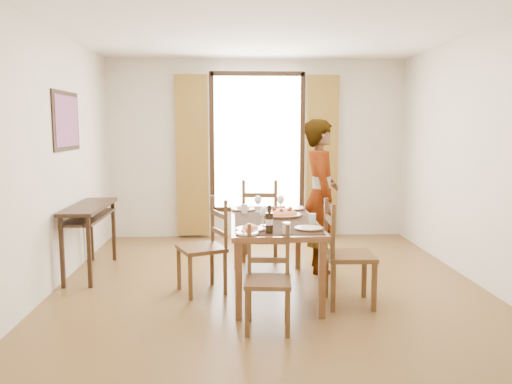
{
  "coord_description": "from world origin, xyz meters",
  "views": [
    {
      "loc": [
        -0.4,
        -5.12,
        1.69
      ],
      "look_at": [
        -0.14,
        0.12,
        1.0
      ],
      "focal_mm": 35.0,
      "sensor_mm": 36.0,
      "label": 1
    }
  ],
  "objects_px": {
    "dining_table": "(273,225)",
    "pasta_platter": "(282,212)",
    "console_table": "(89,215)",
    "man": "(321,196)"
  },
  "relations": [
    {
      "from": "dining_table",
      "to": "pasta_platter",
      "type": "relative_size",
      "value": 4.25
    },
    {
      "from": "console_table",
      "to": "dining_table",
      "type": "height_order",
      "value": "console_table"
    },
    {
      "from": "man",
      "to": "pasta_platter",
      "type": "relative_size",
      "value": 4.44
    },
    {
      "from": "pasta_platter",
      "to": "man",
      "type": "bearing_deg",
      "value": 48.98
    },
    {
      "from": "man",
      "to": "dining_table",
      "type": "bearing_deg",
      "value": 141.67
    },
    {
      "from": "dining_table",
      "to": "man",
      "type": "bearing_deg",
      "value": 48.94
    },
    {
      "from": "dining_table",
      "to": "pasta_platter",
      "type": "height_order",
      "value": "pasta_platter"
    },
    {
      "from": "console_table",
      "to": "dining_table",
      "type": "relative_size",
      "value": 0.71
    },
    {
      "from": "console_table",
      "to": "pasta_platter",
      "type": "relative_size",
      "value": 3.0
    },
    {
      "from": "console_table",
      "to": "dining_table",
      "type": "distance_m",
      "value": 2.18
    }
  ]
}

